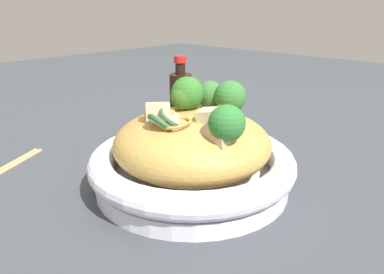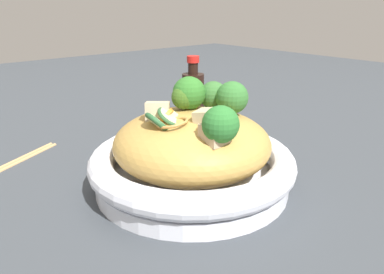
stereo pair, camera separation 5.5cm
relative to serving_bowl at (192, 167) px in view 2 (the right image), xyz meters
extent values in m
plane|color=#373C41|center=(0.00, 0.00, -0.03)|extent=(3.00, 3.00, 0.00)
cylinder|color=white|center=(0.00, 0.00, -0.02)|extent=(0.29, 0.29, 0.02)
torus|color=white|center=(0.00, 0.00, 0.01)|extent=(0.31, 0.31, 0.04)
ellipsoid|color=#B28A42|center=(0.00, 0.00, 0.04)|extent=(0.23, 0.23, 0.10)
torus|color=#B88443|center=(0.05, 0.01, 0.09)|extent=(0.06, 0.06, 0.01)
torus|color=#B28E3E|center=(0.00, 0.02, 0.06)|extent=(0.07, 0.07, 0.03)
cone|color=#A4BC75|center=(-0.05, -0.01, 0.08)|extent=(0.03, 0.03, 0.01)
sphere|color=#35682F|center=(-0.05, -0.01, 0.10)|extent=(0.06, 0.06, 0.04)
cone|color=#A1B676|center=(0.00, -0.02, 0.08)|extent=(0.02, 0.02, 0.02)
sphere|color=#38601E|center=(0.00, -0.02, 0.11)|extent=(0.04, 0.04, 0.04)
cone|color=#A4BF73|center=(-0.06, 0.02, 0.08)|extent=(0.02, 0.02, 0.02)
sphere|color=#316D2F|center=(-0.06, 0.02, 0.10)|extent=(0.06, 0.06, 0.05)
cone|color=#A1B86D|center=(0.02, 0.08, 0.07)|extent=(0.03, 0.03, 0.02)
sphere|color=#2A6F2D|center=(0.02, 0.08, 0.09)|extent=(0.06, 0.06, 0.05)
cone|color=#A5B976|center=(-0.01, -0.02, 0.08)|extent=(0.03, 0.03, 0.02)
sphere|color=#2E6D27|center=(-0.01, -0.02, 0.11)|extent=(0.07, 0.07, 0.05)
cylinder|color=orange|center=(0.04, -0.01, 0.09)|extent=(0.03, 0.03, 0.03)
cylinder|color=orange|center=(0.04, -0.04, 0.08)|extent=(0.02, 0.02, 0.02)
cylinder|color=orange|center=(-0.08, -0.02, 0.08)|extent=(0.03, 0.03, 0.03)
cylinder|color=orange|center=(-0.01, -0.02, 0.09)|extent=(0.02, 0.02, 0.02)
cylinder|color=orange|center=(-0.02, 0.03, 0.09)|extent=(0.03, 0.03, 0.03)
cylinder|color=beige|center=(0.04, 0.00, 0.09)|extent=(0.05, 0.05, 0.02)
torus|color=#2B522C|center=(0.04, 0.00, 0.09)|extent=(0.06, 0.06, 0.03)
cylinder|color=beige|center=(-0.09, -0.01, 0.07)|extent=(0.03, 0.03, 0.02)
torus|color=#2A5C2B|center=(-0.09, -0.01, 0.07)|extent=(0.04, 0.04, 0.03)
cylinder|color=beige|center=(0.06, 0.00, 0.08)|extent=(0.04, 0.04, 0.03)
torus|color=#28582F|center=(0.06, 0.00, 0.08)|extent=(0.04, 0.05, 0.04)
cube|color=#CFB18C|center=(0.03, 0.07, 0.08)|extent=(0.03, 0.03, 0.03)
cube|color=#CAB28E|center=(0.04, -0.03, 0.09)|extent=(0.05, 0.04, 0.03)
cube|color=#C4B58B|center=(0.01, 0.04, 0.09)|extent=(0.04, 0.04, 0.03)
cylinder|color=black|center=(-0.16, -0.18, 0.03)|extent=(0.05, 0.05, 0.13)
cylinder|color=black|center=(-0.16, -0.18, 0.11)|extent=(0.02, 0.02, 0.02)
cylinder|color=red|center=(-0.16, -0.18, 0.13)|extent=(0.03, 0.03, 0.01)
cylinder|color=tan|center=(0.20, -0.27, -0.03)|extent=(0.20, 0.11, 0.01)
cylinder|color=tan|center=(0.19, -0.26, -0.03)|extent=(0.20, 0.11, 0.01)
camera|label=1|loc=(0.38, 0.36, 0.24)|focal=35.08mm
camera|label=2|loc=(0.34, 0.39, 0.24)|focal=35.08mm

